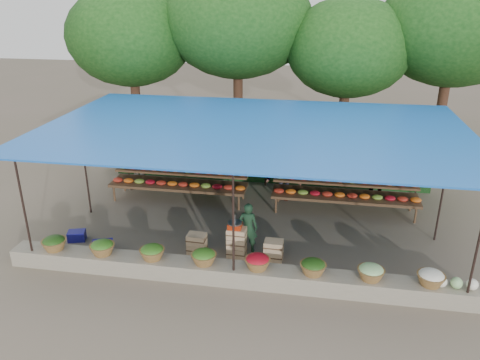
% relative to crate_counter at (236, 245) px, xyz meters
% --- Properties ---
extents(ground, '(60.00, 60.00, 0.00)m').
position_rel_crate_counter_xyz_m(ground, '(0.18, 1.68, -0.31)').
color(ground, '#655D4A').
rests_on(ground, ground).
extents(stone_curb, '(10.60, 0.55, 0.40)m').
position_rel_crate_counter_xyz_m(stone_curb, '(0.18, -1.07, -0.11)').
color(stone_curb, slate).
rests_on(stone_curb, ground).
extents(stall_canopy, '(10.80, 6.60, 2.82)m').
position_rel_crate_counter_xyz_m(stall_canopy, '(0.18, 1.76, 2.36)').
color(stall_canopy, black).
rests_on(stall_canopy, ground).
extents(produce_baskets, '(8.98, 0.58, 0.34)m').
position_rel_crate_counter_xyz_m(produce_baskets, '(0.08, -1.07, 0.25)').
color(produce_baskets, brown).
rests_on(produce_baskets, stone_curb).
extents(netting_backdrop, '(10.60, 0.06, 2.50)m').
position_rel_crate_counter_xyz_m(netting_backdrop, '(0.18, 4.83, 0.94)').
color(netting_backdrop, '#1B4318').
rests_on(netting_backdrop, ground).
extents(tree_row, '(16.51, 5.50, 7.12)m').
position_rel_crate_counter_xyz_m(tree_row, '(0.68, 7.77, 4.39)').
color(tree_row, '#342013').
rests_on(tree_row, ground).
extents(fruit_table_left, '(4.21, 0.95, 0.93)m').
position_rel_crate_counter_xyz_m(fruit_table_left, '(-2.31, 3.03, 0.30)').
color(fruit_table_left, '#43331B').
rests_on(fruit_table_left, ground).
extents(fruit_table_right, '(4.21, 0.95, 0.93)m').
position_rel_crate_counter_xyz_m(fruit_table_right, '(2.69, 3.03, 0.30)').
color(fruit_table_right, '#43331B').
rests_on(fruit_table_right, ground).
extents(crate_counter, '(2.36, 0.35, 0.77)m').
position_rel_crate_counter_xyz_m(crate_counter, '(0.00, 0.00, 0.00)').
color(crate_counter, tan).
rests_on(crate_counter, ground).
extents(weighing_scale, '(0.34, 0.34, 0.36)m').
position_rel_crate_counter_xyz_m(weighing_scale, '(-0.01, -0.00, 0.55)').
color(weighing_scale, '#B32B0E').
rests_on(weighing_scale, crate_counter).
extents(vendor_seated, '(0.48, 0.33, 1.30)m').
position_rel_crate_counter_xyz_m(vendor_seated, '(0.26, 0.31, 0.34)').
color(vendor_seated, '#17331F').
rests_on(vendor_seated, ground).
extents(customer_left, '(0.88, 0.76, 1.56)m').
position_rel_crate_counter_xyz_m(customer_left, '(-3.76, 3.55, 0.47)').
color(customer_left, slate).
rests_on(customer_left, ground).
extents(customer_mid, '(1.12, 0.70, 1.67)m').
position_rel_crate_counter_xyz_m(customer_mid, '(0.87, 3.55, 0.53)').
color(customer_mid, slate).
rests_on(customer_mid, ground).
extents(customer_right, '(1.10, 0.49, 1.85)m').
position_rel_crate_counter_xyz_m(customer_right, '(3.62, 3.80, 0.62)').
color(customer_right, slate).
rests_on(customer_right, ground).
extents(blue_crate_front, '(0.50, 0.42, 0.26)m').
position_rel_crate_counter_xyz_m(blue_crate_front, '(-4.22, 0.08, -0.18)').
color(blue_crate_front, navy).
rests_on(blue_crate_front, ground).
extents(blue_crate_back, '(0.58, 0.49, 0.30)m').
position_rel_crate_counter_xyz_m(blue_crate_back, '(-3.28, -0.39, -0.16)').
color(blue_crate_back, navy).
rests_on(blue_crate_back, ground).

